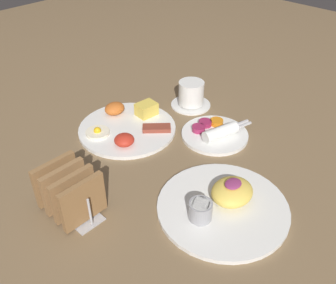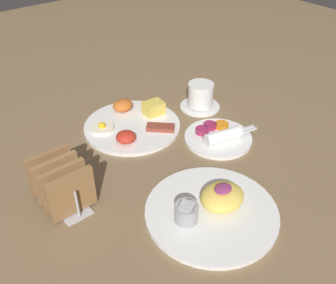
{
  "view_description": "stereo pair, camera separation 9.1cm",
  "coord_description": "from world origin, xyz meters",
  "px_view_note": "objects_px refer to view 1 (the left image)",
  "views": [
    {
      "loc": [
        -0.48,
        -0.46,
        0.58
      ],
      "look_at": [
        0.07,
        0.06,
        0.03
      ],
      "focal_mm": 40.0,
      "sensor_mm": 36.0,
      "label": 1
    },
    {
      "loc": [
        -0.42,
        -0.53,
        0.58
      ],
      "look_at": [
        0.07,
        0.06,
        0.03
      ],
      "focal_mm": 40.0,
      "sensor_mm": 36.0,
      "label": 2
    }
  ],
  "objects_px": {
    "plate_breakfast": "(127,126)",
    "toast_rack": "(70,192)",
    "plate_condiments": "(215,133)",
    "plate_foreground": "(224,203)",
    "coffee_cup": "(191,95)"
  },
  "relations": [
    {
      "from": "plate_breakfast",
      "to": "plate_condiments",
      "type": "distance_m",
      "value": 0.24
    },
    {
      "from": "plate_condiments",
      "to": "plate_breakfast",
      "type": "bearing_deg",
      "value": 125.53
    },
    {
      "from": "toast_rack",
      "to": "coffee_cup",
      "type": "relative_size",
      "value": 1.23
    },
    {
      "from": "plate_breakfast",
      "to": "coffee_cup",
      "type": "distance_m",
      "value": 0.22
    },
    {
      "from": "toast_rack",
      "to": "coffee_cup",
      "type": "bearing_deg",
      "value": 11.63
    },
    {
      "from": "plate_foreground",
      "to": "coffee_cup",
      "type": "height_order",
      "value": "coffee_cup"
    },
    {
      "from": "plate_foreground",
      "to": "toast_rack",
      "type": "relative_size",
      "value": 1.88
    },
    {
      "from": "plate_condiments",
      "to": "plate_foreground",
      "type": "bearing_deg",
      "value": -138.02
    },
    {
      "from": "plate_breakfast",
      "to": "plate_condiments",
      "type": "height_order",
      "value": "plate_breakfast"
    },
    {
      "from": "plate_foreground",
      "to": "toast_rack",
      "type": "distance_m",
      "value": 0.32
    },
    {
      "from": "plate_foreground",
      "to": "toast_rack",
      "type": "height_order",
      "value": "toast_rack"
    },
    {
      "from": "plate_condiments",
      "to": "toast_rack",
      "type": "height_order",
      "value": "toast_rack"
    },
    {
      "from": "plate_breakfast",
      "to": "toast_rack",
      "type": "distance_m",
      "value": 0.32
    },
    {
      "from": "plate_breakfast",
      "to": "toast_rack",
      "type": "bearing_deg",
      "value": -152.67
    },
    {
      "from": "plate_condiments",
      "to": "toast_rack",
      "type": "xyz_separation_m",
      "value": [
        -0.42,
        0.05,
        0.04
      ]
    }
  ]
}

